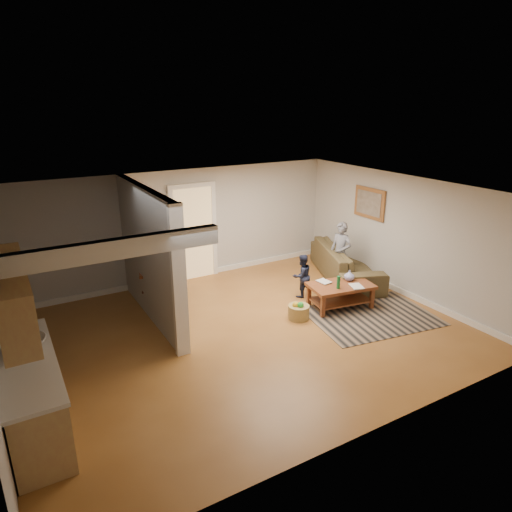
% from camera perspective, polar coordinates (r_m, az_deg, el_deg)
% --- Properties ---
extents(ground, '(7.50, 7.50, 0.00)m').
position_cam_1_polar(ground, '(8.19, -1.39, -9.62)').
color(ground, brown).
rests_on(ground, ground).
extents(room_shell, '(7.54, 6.02, 2.52)m').
position_cam_1_polar(room_shell, '(7.57, -10.14, -0.34)').
color(room_shell, '#B2AFAA').
rests_on(room_shell, ground).
extents(area_rug, '(2.54, 2.02, 0.01)m').
position_cam_1_polar(area_rug, '(9.05, 14.22, -7.29)').
color(area_rug, black).
rests_on(area_rug, ground).
extents(sofa, '(1.88, 2.74, 0.75)m').
position_cam_1_polar(sofa, '(10.82, 11.04, -2.65)').
color(sofa, '#443622').
rests_on(sofa, ground).
extents(coffee_table, '(1.34, 0.91, 0.73)m').
position_cam_1_polar(coffee_table, '(9.18, 10.59, -4.08)').
color(coffee_table, brown).
rests_on(coffee_table, ground).
extents(tv_console, '(0.79, 1.30, 1.05)m').
position_cam_1_polar(tv_console, '(9.44, -12.90, -1.48)').
color(tv_console, brown).
rests_on(tv_console, ground).
extents(speaker_left, '(0.12, 0.12, 1.00)m').
position_cam_1_polar(speaker_left, '(8.61, -11.17, -4.80)').
color(speaker_left, black).
rests_on(speaker_left, ground).
extents(speaker_right, '(0.13, 0.13, 0.95)m').
position_cam_1_polar(speaker_right, '(8.80, -11.60, -4.48)').
color(speaker_right, black).
rests_on(speaker_right, ground).
extents(toy_basket, '(0.40, 0.40, 0.36)m').
position_cam_1_polar(toy_basket, '(8.68, 5.35, -6.87)').
color(toy_basket, olive).
rests_on(toy_basket, ground).
extents(child, '(0.48, 0.59, 1.39)m').
position_cam_1_polar(child, '(10.54, 10.28, -3.19)').
color(child, slate).
rests_on(child, ground).
extents(toddler, '(0.47, 0.37, 0.92)m').
position_cam_1_polar(toddler, '(9.68, 5.66, -5.02)').
color(toddler, '#1B2038').
rests_on(toddler, ground).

